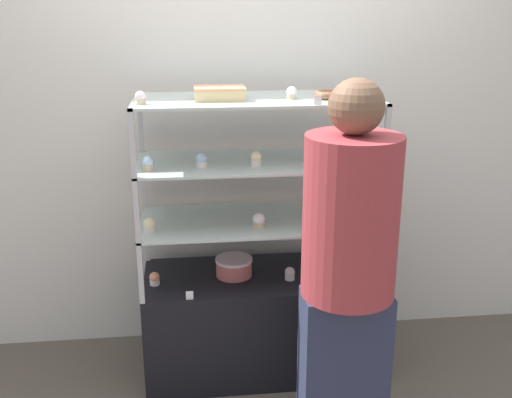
% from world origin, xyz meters
% --- Properties ---
extents(ground_plane, '(20.00, 20.00, 0.00)m').
position_xyz_m(ground_plane, '(0.00, 0.00, 0.00)').
color(ground_plane, brown).
extents(back_wall, '(8.00, 0.05, 2.60)m').
position_xyz_m(back_wall, '(0.00, 0.41, 1.30)').
color(back_wall, silver).
rests_on(back_wall, ground_plane).
extents(display_base, '(1.18, 0.54, 0.55)m').
position_xyz_m(display_base, '(0.00, 0.00, 0.28)').
color(display_base, black).
rests_on(display_base, ground_plane).
extents(display_riser_lower, '(1.18, 0.54, 0.31)m').
position_xyz_m(display_riser_lower, '(0.00, 0.00, 0.85)').
color(display_riser_lower, '#B7B7BC').
rests_on(display_riser_lower, display_base).
extents(display_riser_middle, '(1.18, 0.54, 0.31)m').
position_xyz_m(display_riser_middle, '(0.00, 0.00, 1.16)').
color(display_riser_middle, '#B7B7BC').
rests_on(display_riser_middle, display_riser_lower).
extents(display_riser_upper, '(1.18, 0.54, 0.31)m').
position_xyz_m(display_riser_upper, '(0.00, 0.00, 1.47)').
color(display_riser_upper, '#B7B7BC').
rests_on(display_riser_upper, display_riser_middle).
extents(layer_cake_centerpiece, '(0.19, 0.19, 0.10)m').
position_xyz_m(layer_cake_centerpiece, '(-0.12, -0.00, 0.60)').
color(layer_cake_centerpiece, '#C66660').
rests_on(layer_cake_centerpiece, display_base).
extents(sheet_cake_frosted, '(0.24, 0.18, 0.06)m').
position_xyz_m(sheet_cake_frosted, '(-0.18, -0.03, 1.52)').
color(sheet_cake_frosted, '#DBBC84').
rests_on(sheet_cake_frosted, display_riser_upper).
extents(cupcake_0, '(0.05, 0.05, 0.07)m').
position_xyz_m(cupcake_0, '(-0.53, -0.06, 0.59)').
color(cupcake_0, white).
rests_on(cupcake_0, display_base).
extents(cupcake_1, '(0.05, 0.05, 0.07)m').
position_xyz_m(cupcake_1, '(0.17, -0.08, 0.59)').
color(cupcake_1, white).
rests_on(cupcake_1, display_base).
extents(cupcake_2, '(0.05, 0.05, 0.07)m').
position_xyz_m(cupcake_2, '(0.53, -0.08, 0.59)').
color(cupcake_2, beige).
rests_on(cupcake_2, display_base).
extents(price_tag_0, '(0.04, 0.00, 0.04)m').
position_xyz_m(price_tag_0, '(-0.35, -0.25, 0.58)').
color(price_tag_0, white).
rests_on(price_tag_0, display_base).
extents(cupcake_3, '(0.06, 0.06, 0.07)m').
position_xyz_m(cupcake_3, '(-0.53, -0.13, 0.90)').
color(cupcake_3, beige).
rests_on(cupcake_3, display_riser_lower).
extents(cupcake_4, '(0.06, 0.06, 0.07)m').
position_xyz_m(cupcake_4, '(-0.00, -0.12, 0.90)').
color(cupcake_4, '#CCB28C').
rests_on(cupcake_4, display_riser_lower).
extents(cupcake_5, '(0.06, 0.06, 0.07)m').
position_xyz_m(cupcake_5, '(0.54, -0.11, 0.90)').
color(cupcake_5, beige).
rests_on(cupcake_5, display_riser_lower).
extents(price_tag_1, '(0.04, 0.00, 0.04)m').
position_xyz_m(price_tag_1, '(0.30, -0.25, 0.89)').
color(price_tag_1, white).
rests_on(price_tag_1, display_riser_lower).
extents(cupcake_6, '(0.05, 0.05, 0.07)m').
position_xyz_m(cupcake_6, '(-0.52, -0.13, 1.21)').
color(cupcake_6, '#CCB28C').
rests_on(cupcake_6, display_riser_middle).
extents(cupcake_7, '(0.05, 0.05, 0.07)m').
position_xyz_m(cupcake_7, '(-0.27, -0.11, 1.21)').
color(cupcake_7, white).
rests_on(cupcake_7, display_riser_middle).
extents(cupcake_8, '(0.05, 0.05, 0.07)m').
position_xyz_m(cupcake_8, '(-0.01, -0.11, 1.21)').
color(cupcake_8, white).
rests_on(cupcake_8, display_riser_middle).
extents(cupcake_9, '(0.05, 0.05, 0.07)m').
position_xyz_m(cupcake_9, '(0.26, -0.04, 1.21)').
color(cupcake_9, white).
rests_on(cupcake_9, display_riser_middle).
extents(cupcake_10, '(0.05, 0.05, 0.07)m').
position_xyz_m(cupcake_10, '(0.53, -0.10, 1.21)').
color(cupcake_10, beige).
rests_on(cupcake_10, display_riser_middle).
extents(price_tag_2, '(0.04, 0.00, 0.04)m').
position_xyz_m(price_tag_2, '(0.41, -0.25, 1.20)').
color(price_tag_2, white).
rests_on(price_tag_2, display_riser_middle).
extents(cupcake_11, '(0.05, 0.05, 0.06)m').
position_xyz_m(cupcake_11, '(-0.54, -0.14, 1.51)').
color(cupcake_11, '#CCB28C').
rests_on(cupcake_11, display_riser_upper).
extents(cupcake_12, '(0.05, 0.05, 0.06)m').
position_xyz_m(cupcake_12, '(0.17, -0.05, 1.51)').
color(cupcake_12, '#CCB28C').
rests_on(cupcake_12, display_riser_upper).
extents(cupcake_13, '(0.05, 0.05, 0.06)m').
position_xyz_m(cupcake_13, '(0.54, -0.05, 1.51)').
color(cupcake_13, beige).
rests_on(cupcake_13, display_riser_upper).
extents(price_tag_3, '(0.04, 0.00, 0.04)m').
position_xyz_m(price_tag_3, '(0.25, -0.25, 1.51)').
color(price_tag_3, white).
rests_on(price_tag_3, display_riser_upper).
extents(donut_glazed, '(0.14, 0.14, 0.04)m').
position_xyz_m(donut_glazed, '(0.34, -0.05, 1.50)').
color(donut_glazed, brown).
rests_on(donut_glazed, display_riser_upper).
extents(customer_figure, '(0.39, 0.39, 1.65)m').
position_xyz_m(customer_figure, '(0.30, -0.69, 0.88)').
color(customer_figure, '#282D47').
rests_on(customer_figure, ground_plane).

